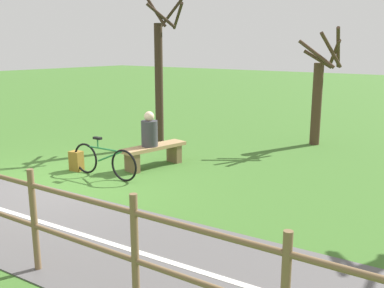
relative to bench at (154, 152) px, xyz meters
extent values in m
plane|color=#3D6B28|center=(2.19, -0.64, -0.34)|extent=(80.00, 80.00, 0.00)
cube|color=#565454|center=(3.26, 3.36, -0.34)|extent=(5.90, 36.08, 0.02)
cube|color=silver|center=(3.26, 3.36, -0.33)|extent=(3.12, 31.87, 0.00)
cube|color=#A88456|center=(0.00, 0.00, 0.12)|extent=(1.69, 0.67, 0.08)
cube|color=brown|center=(-0.61, 0.10, -0.13)|extent=(0.22, 0.40, 0.43)
cube|color=brown|center=(0.61, -0.10, -0.13)|extent=(0.22, 0.40, 0.43)
cylinder|color=#38383D|center=(0.12, -0.02, 0.45)|extent=(0.42, 0.42, 0.58)
sphere|color=beige|center=(0.12, -0.02, 0.84)|extent=(0.23, 0.23, 0.23)
torus|color=black|center=(1.20, 0.27, -0.01)|extent=(0.10, 0.67, 0.67)
torus|color=black|center=(1.29, -0.82, -0.01)|extent=(0.10, 0.67, 0.67)
cylinder|color=#237038|center=(1.25, -0.28, 0.27)|extent=(0.11, 0.93, 0.04)
cylinder|color=#237038|center=(1.23, -0.12, 0.13)|extent=(0.09, 0.67, 0.32)
cylinder|color=#237038|center=(1.26, -0.44, 0.37)|extent=(0.03, 0.03, 0.20)
cube|color=black|center=(1.26, -0.44, 0.48)|extent=(0.10, 0.21, 0.05)
cube|color=olive|center=(1.29, -1.16, -0.12)|extent=(0.25, 0.30, 0.44)
cube|color=#A57A2A|center=(1.16, -1.18, -0.19)|extent=(0.07, 0.19, 0.20)
cylinder|color=brown|center=(4.39, 2.04, 0.31)|extent=(0.08, 0.08, 1.30)
cylinder|color=brown|center=(4.28, 3.63, 0.31)|extent=(0.08, 0.08, 1.30)
cylinder|color=brown|center=(4.33, 2.84, 0.76)|extent=(1.09, 14.33, 0.06)
cylinder|color=brown|center=(4.33, 2.84, 0.24)|extent=(1.09, 14.33, 0.06)
cylinder|color=#38281E|center=(-1.64, -1.27, 1.31)|extent=(0.22, 0.22, 3.30)
cylinder|color=#38281E|center=(-2.05, -0.93, 3.14)|extent=(0.76, 0.90, 0.63)
cylinder|color=#38281E|center=(-1.43, -1.00, 3.13)|extent=(0.64, 0.51, 0.61)
cylinder|color=#38281E|center=(-1.39, -1.16, 3.27)|extent=(0.33, 0.59, 0.86)
cylinder|color=#38281E|center=(-2.09, -1.21, 3.22)|extent=(0.21, 0.95, 0.77)
cylinder|color=#473323|center=(-4.50, 2.03, 0.79)|extent=(0.27, 0.27, 2.27)
cylinder|color=#473323|center=(-4.73, 2.34, 2.18)|extent=(0.74, 0.56, 0.77)
cylinder|color=#473323|center=(-4.15, 2.12, 2.04)|extent=(0.28, 0.77, 0.50)
cylinder|color=#473323|center=(-4.62, 2.48, 2.34)|extent=(0.99, 0.35, 1.07)
cylinder|color=#473323|center=(-4.05, 2.11, 2.17)|extent=(0.28, 0.99, 0.76)
cylinder|color=#473323|center=(-4.35, 2.38, 2.27)|extent=(0.82, 0.42, 0.95)
camera|label=1|loc=(7.13, 6.54, 2.37)|focal=40.54mm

